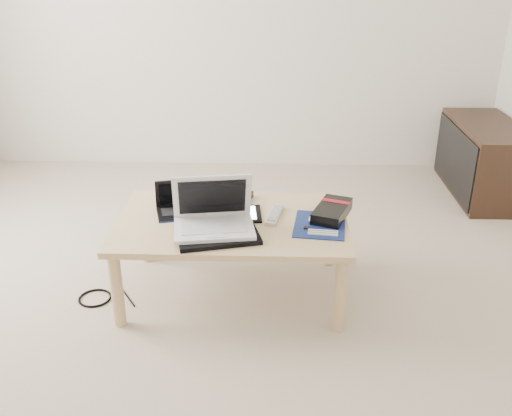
{
  "coord_description": "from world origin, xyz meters",
  "views": [
    {
      "loc": [
        0.32,
        -2.35,
        1.58
      ],
      "look_at": [
        0.24,
        0.1,
        0.46
      ],
      "focal_mm": 40.0,
      "sensor_mm": 36.0,
      "label": 1
    }
  ],
  "objects_px": {
    "media_cabinet": "(483,159)",
    "netbook": "(181,205)",
    "coffee_table": "(232,229)",
    "white_laptop": "(213,217)",
    "gpu_box": "(332,211)"
  },
  "relations": [
    {
      "from": "media_cabinet",
      "to": "netbook",
      "type": "xyz_separation_m",
      "value": [
        -1.9,
        -1.27,
        0.19
      ]
    },
    {
      "from": "coffee_table",
      "to": "white_laptop",
      "type": "relative_size",
      "value": 2.79
    },
    {
      "from": "media_cabinet",
      "to": "gpu_box",
      "type": "bearing_deg",
      "value": -132.03
    },
    {
      "from": "netbook",
      "to": "gpu_box",
      "type": "xyz_separation_m",
      "value": [
        0.74,
        -0.03,
        -0.01
      ]
    },
    {
      "from": "white_laptop",
      "to": "gpu_box",
      "type": "distance_m",
      "value": 0.58
    },
    {
      "from": "gpu_box",
      "to": "netbook",
      "type": "bearing_deg",
      "value": 177.6
    },
    {
      "from": "media_cabinet",
      "to": "gpu_box",
      "type": "xyz_separation_m",
      "value": [
        -1.17,
        -1.3,
        0.18
      ]
    },
    {
      "from": "coffee_table",
      "to": "netbook",
      "type": "distance_m",
      "value": 0.28
    },
    {
      "from": "media_cabinet",
      "to": "gpu_box",
      "type": "distance_m",
      "value": 1.76
    },
    {
      "from": "media_cabinet",
      "to": "gpu_box",
      "type": "relative_size",
      "value": 2.97
    },
    {
      "from": "coffee_table",
      "to": "gpu_box",
      "type": "height_order",
      "value": "gpu_box"
    },
    {
      "from": "coffee_table",
      "to": "media_cabinet",
      "type": "height_order",
      "value": "media_cabinet"
    },
    {
      "from": "media_cabinet",
      "to": "netbook",
      "type": "relative_size",
      "value": 3.27
    },
    {
      "from": "media_cabinet",
      "to": "netbook",
      "type": "bearing_deg",
      "value": -146.38
    },
    {
      "from": "netbook",
      "to": "white_laptop",
      "type": "bearing_deg",
      "value": -48.65
    }
  ]
}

